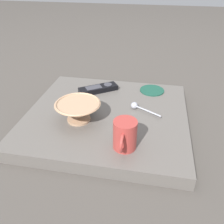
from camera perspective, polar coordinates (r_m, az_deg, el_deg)
name	(u,v)px	position (r m, az deg, el deg)	size (l,w,h in m)	color
ground_plane	(107,122)	(0.92, -1.17, -2.43)	(6.00, 6.00, 0.00)	#47423D
table	(107,117)	(0.91, -1.19, -1.24)	(0.56, 0.60, 0.05)	#5B5651
cereal_bowl	(78,110)	(0.84, -8.18, 0.38)	(0.16, 0.16, 0.07)	tan
coffee_mug	(125,135)	(0.71, 3.12, -5.57)	(0.11, 0.07, 0.10)	#A53833
teaspoon	(137,106)	(0.91, 5.97, 1.36)	(0.07, 0.12, 0.03)	#A3A5B2
tv_remote_near	(98,89)	(1.04, -3.33, 5.63)	(0.14, 0.17, 0.02)	black
drink_coaster	(152,90)	(1.06, 9.65, 5.19)	(0.11, 0.11, 0.01)	#194738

